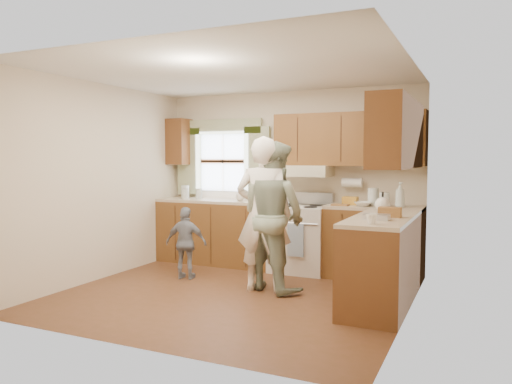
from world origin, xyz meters
The scene contains 6 objects.
room centered at (0.00, 0.00, 1.25)m, with size 3.80×3.80×3.80m.
kitchen_fixtures centered at (0.61, 1.08, 0.84)m, with size 3.80×2.25×2.15m.
stove centered at (0.30, 1.44, 0.47)m, with size 0.76×0.67×1.07m.
woman_left centered at (0.24, 0.30, 0.90)m, with size 0.66×0.43×1.80m, color white.
woman_right centered at (0.32, 0.41, 0.87)m, with size 0.85×0.66×1.75m, color #1E3722.
child centered at (-0.90, 0.42, 0.46)m, with size 0.54×0.23×0.93m, color gray.
Camera 1 is at (2.56, -4.96, 1.56)m, focal length 35.00 mm.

